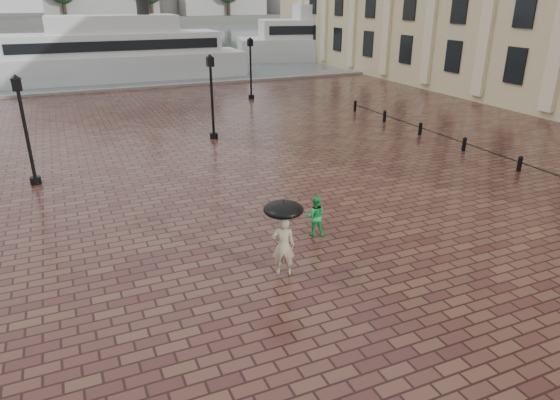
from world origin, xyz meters
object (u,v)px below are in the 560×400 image
street_lamps (117,92)px  child_pedestrian (315,216)px  ferry_near (116,53)px  ferry_far (347,37)px  adult_pedestrian (283,246)px

street_lamps → child_pedestrian: 17.13m
street_lamps → ferry_near: bearing=83.4°
street_lamps → ferry_far: bearing=40.8°
child_pedestrian → ferry_near: size_ratio=0.06×
ferry_near → ferry_far: bearing=12.7°
adult_pedestrian → child_pedestrian: adult_pedestrian is taller
street_lamps → ferry_near: (2.41, 20.78, 0.03)m
ferry_near → ferry_far: size_ratio=0.87×
child_pedestrian → ferry_far: 50.88m
street_lamps → ferry_far: ferry_far is taller
street_lamps → adult_pedestrian: 18.60m
street_lamps → child_pedestrian: size_ratio=15.65×
child_pedestrian → ferry_near: bearing=-64.9°
street_lamps → ferry_near: ferry_near is taller
ferry_near → street_lamps: bearing=-95.5°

